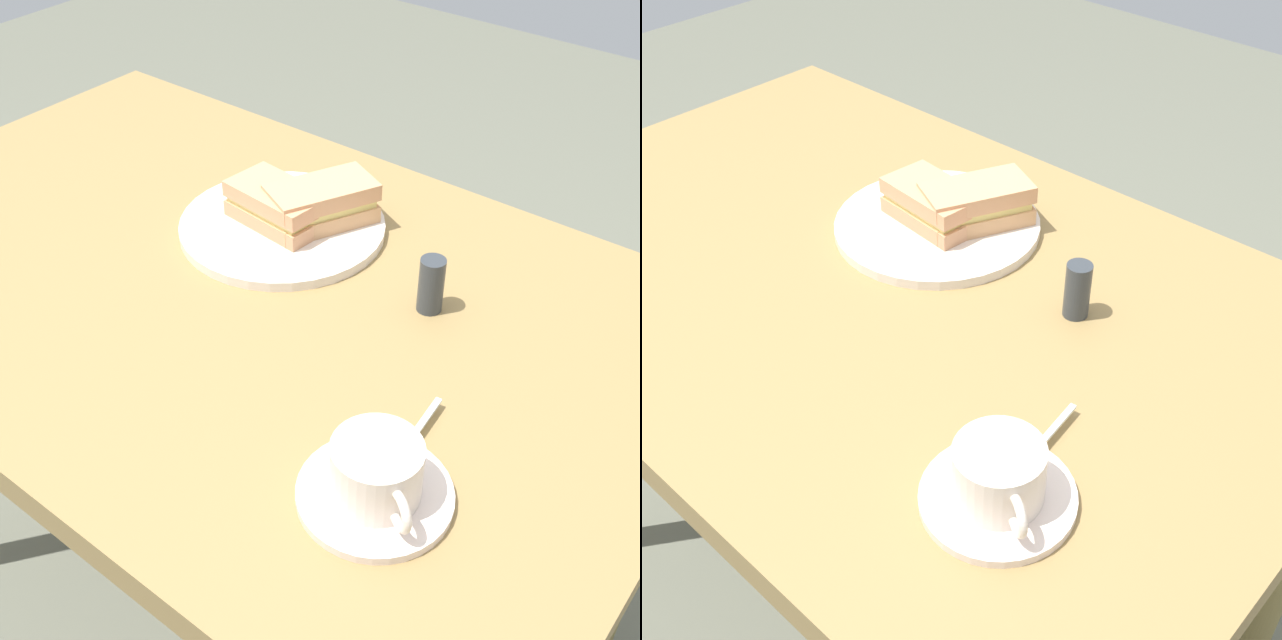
# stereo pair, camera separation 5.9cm
# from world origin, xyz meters

# --- Properties ---
(ground_plane) EXTENTS (6.00, 6.00, 0.00)m
(ground_plane) POSITION_xyz_m (0.00, 0.00, 0.00)
(ground_plane) COLOR #626354
(dining_table) EXTENTS (1.21, 0.77, 0.76)m
(dining_table) POSITION_xyz_m (0.00, 0.00, 0.68)
(dining_table) COLOR olive
(dining_table) RESTS_ON ground_plane
(sandwich_plate) EXTENTS (0.29, 0.29, 0.01)m
(sandwich_plate) POSITION_xyz_m (-0.01, 0.13, 0.77)
(sandwich_plate) COLOR silver
(sandwich_plate) RESTS_ON dining_table
(sandwich_front) EXTENTS (0.15, 0.09, 0.05)m
(sandwich_front) POSITION_xyz_m (-0.02, 0.13, 0.81)
(sandwich_front) COLOR tan
(sandwich_front) RESTS_ON sandwich_plate
(sandwich_back) EXTENTS (0.13, 0.17, 0.06)m
(sandwich_back) POSITION_xyz_m (0.03, 0.16, 0.81)
(sandwich_back) COLOR tan
(sandwich_back) RESTS_ON sandwich_plate
(coffee_saucer) EXTENTS (0.15, 0.15, 0.01)m
(coffee_saucer) POSITION_xyz_m (0.36, -0.18, 0.77)
(coffee_saucer) COLOR silver
(coffee_saucer) RESTS_ON dining_table
(coffee_cup) EXTENTS (0.11, 0.09, 0.06)m
(coffee_cup) POSITION_xyz_m (0.37, -0.18, 0.81)
(coffee_cup) COLOR silver
(coffee_cup) RESTS_ON coffee_saucer
(spoon) EXTENTS (0.02, 0.10, 0.01)m
(spoon) POSITION_xyz_m (0.36, -0.10, 0.78)
(spoon) COLOR silver
(spoon) RESTS_ON coffee_saucer
(salt_shaker) EXTENTS (0.03, 0.03, 0.07)m
(salt_shaker) POSITION_xyz_m (0.25, 0.10, 0.80)
(salt_shaker) COLOR #33383D
(salt_shaker) RESTS_ON dining_table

